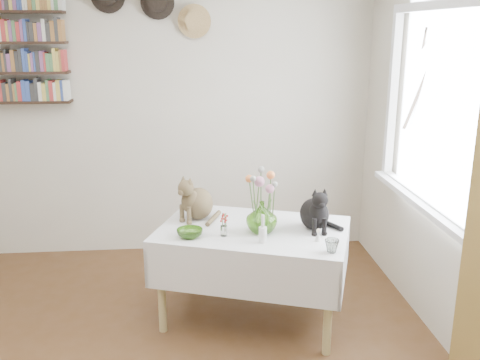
{
  "coord_description": "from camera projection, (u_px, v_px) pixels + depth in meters",
  "views": [
    {
      "loc": [
        0.41,
        -2.47,
        1.98
      ],
      "look_at": [
        0.71,
        0.82,
        1.05
      ],
      "focal_mm": 40.0,
      "sensor_mm": 36.0,
      "label": 1
    }
  ],
  "objects": [
    {
      "name": "drinking_glass",
      "position": [
        332.0,
        246.0,
        3.24
      ],
      "size": [
        0.09,
        0.09,
        0.08
      ],
      "primitive_type": "imported",
      "rotation": [
        0.0,
        0.0,
        0.08
      ],
      "color": "white",
      "rests_on": "dining_table"
    },
    {
      "name": "porcelain_figurine",
      "position": [
        318.0,
        236.0,
        3.41
      ],
      "size": [
        0.04,
        0.04,
        0.08
      ],
      "color": "white",
      "rests_on": "dining_table"
    },
    {
      "name": "berry_jar",
      "position": [
        224.0,
        225.0,
        3.49
      ],
      "size": [
        0.04,
        0.04,
        0.17
      ],
      "color": "white",
      "rests_on": "dining_table"
    },
    {
      "name": "candlestick",
      "position": [
        263.0,
        233.0,
        3.38
      ],
      "size": [
        0.05,
        0.05,
        0.19
      ],
      "color": "white",
      "rests_on": "dining_table"
    },
    {
      "name": "tabby_cat",
      "position": [
        199.0,
        195.0,
        3.8
      ],
      "size": [
        0.36,
        0.36,
        0.34
      ],
      "primitive_type": null,
      "rotation": [
        0.0,
        0.0,
        -0.8
      ],
      "color": "olive",
      "rests_on": "dining_table"
    },
    {
      "name": "room",
      "position": [
        107.0,
        190.0,
        2.53
      ],
      "size": [
        4.08,
        4.58,
        2.58
      ],
      "color": "brown",
      "rests_on": "ground"
    },
    {
      "name": "black_cat",
      "position": [
        315.0,
        206.0,
        3.6
      ],
      "size": [
        0.23,
        0.28,
        0.32
      ],
      "primitive_type": null,
      "rotation": [
        0.0,
        0.0,
        0.05
      ],
      "color": "black",
      "rests_on": "dining_table"
    },
    {
      "name": "window",
      "position": [
        435.0,
        124.0,
        3.43
      ],
      "size": [
        0.12,
        1.52,
        1.32
      ],
      "color": "white",
      "rests_on": "room"
    },
    {
      "name": "bookshelf_unit",
      "position": [
        4.0,
        47.0,
        4.35
      ],
      "size": [
        1.0,
        0.16,
        0.91
      ],
      "color": "black",
      "rests_on": "room"
    },
    {
      "name": "flower_bouquet",
      "position": [
        262.0,
        183.0,
        3.49
      ],
      "size": [
        0.17,
        0.13,
        0.39
      ],
      "color": "#4C7233",
      "rests_on": "flower_vase"
    },
    {
      "name": "flower_vase",
      "position": [
        262.0,
        217.0,
        3.54
      ],
      "size": [
        0.28,
        0.28,
        0.22
      ],
      "primitive_type": "imported",
      "rotation": [
        0.0,
        0.0,
        -0.45
      ],
      "color": "#82C048",
      "rests_on": "dining_table"
    },
    {
      "name": "green_bowl",
      "position": [
        190.0,
        233.0,
        3.48
      ],
      "size": [
        0.23,
        0.23,
        0.05
      ],
      "primitive_type": "imported",
      "rotation": [
        0.0,
        0.0,
        -0.53
      ],
      "color": "#82C048",
      "rests_on": "dining_table"
    },
    {
      "name": "dining_table",
      "position": [
        253.0,
        251.0,
        3.69
      ],
      "size": [
        1.46,
        1.18,
        0.68
      ],
      "color": "white",
      "rests_on": "room"
    },
    {
      "name": "wall_hats",
      "position": [
        153.0,
        6.0,
        4.39
      ],
      "size": [
        0.98,
        0.09,
        0.48
      ],
      "color": "black",
      "rests_on": "room"
    }
  ]
}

